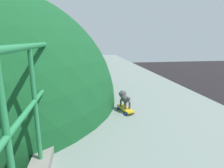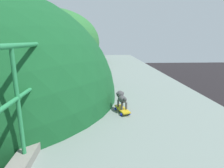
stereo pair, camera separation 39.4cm
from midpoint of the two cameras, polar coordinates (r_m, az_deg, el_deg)
The scene contains 7 objects.
car_yellow_cab_fifth at distance 14.56m, azimuth -22.13°, elevation -15.55°, with size 1.85×4.53×1.60m.
car_blue_sixth at distance 18.77m, azimuth -29.02°, elevation -9.63°, with size 1.83×4.04×1.45m.
city_bus at distance 33.62m, azimuth -17.65°, elevation 3.42°, with size 2.72×11.28×3.49m.
roadside_tree_far at distance 10.86m, azimuth -16.35°, elevation 11.81°, with size 4.97×4.97×9.17m.
roadside_tree_farthest at distance 16.85m, azimuth -12.32°, elevation 12.13°, with size 4.76×4.76×9.10m.
toy_skateboard at distance 3.48m, azimuth 6.45°, elevation -7.83°, with size 0.27×0.47×0.08m.
small_dog at distance 3.47m, azimuth 6.21°, elevation -4.28°, with size 0.21×0.35×0.30m.
Camera 2 is at (0.62, -0.11, 7.54)m, focal length 29.62 mm.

